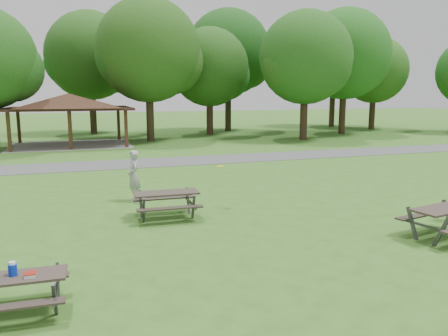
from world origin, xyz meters
TOP-DOWN VIEW (x-y plane):
  - ground at (0.00, 0.00)m, footprint 160.00×160.00m
  - asphalt_path at (0.00, 14.00)m, footprint 120.00×3.20m
  - pavilion at (-4.00, 24.00)m, footprint 8.60×7.01m
  - tree_row_e at (2.10, 25.03)m, footprint 8.40×8.00m
  - tree_row_f at (8.09, 28.53)m, footprint 7.35×7.00m
  - tree_row_g at (14.09, 22.03)m, footprint 7.77×7.40m
  - tree_row_h at (20.10, 25.53)m, footprint 8.61×8.20m
  - tree_row_i at (26.08, 29.03)m, footprint 7.14×6.80m
  - tree_deep_b at (-1.90, 33.03)m, footprint 8.40×8.00m
  - tree_deep_c at (11.10, 32.03)m, footprint 8.82×8.40m
  - tree_deep_d at (24.10, 33.53)m, footprint 8.40×8.00m
  - picnic_table_near at (-4.93, -1.85)m, footprint 1.70×1.39m
  - picnic_table_middle at (-1.14, 3.17)m, footprint 2.00×1.64m
  - picnic_table_far at (5.42, -1.06)m, footprint 2.25×1.94m
  - frisbee_in_flight at (0.85, 3.94)m, footprint 0.30×0.30m
  - frisbee_thrower at (-1.81, 5.60)m, footprint 0.50×0.70m

SIDE VIEW (x-z plane):
  - ground at x=0.00m, z-range 0.00..0.00m
  - asphalt_path at x=0.00m, z-range 0.00..0.02m
  - picnic_table_middle at x=-1.14m, z-range 0.20..1.04m
  - picnic_table_far at x=5.42m, z-range 0.20..1.06m
  - picnic_table_near at x=-4.93m, z-range 0.08..1.23m
  - frisbee_thrower at x=-1.81m, z-range 0.00..1.81m
  - frisbee_in_flight at x=0.85m, z-range 1.36..1.38m
  - pavilion at x=-4.00m, z-range 1.18..4.94m
  - tree_row_f at x=8.09m, z-range 1.06..10.62m
  - tree_row_i at x=26.08m, z-range 1.15..10.67m
  - tree_row_g at x=14.09m, z-range 1.20..11.46m
  - tree_row_e at x=2.10m, z-range 1.27..12.29m
  - tree_deep_b at x=-1.90m, z-range 1.32..12.45m
  - tree_row_h at x=20.10m, z-range 1.34..12.71m
  - tree_deep_d at x=24.10m, z-range 1.39..12.66m
  - tree_deep_c at x=11.10m, z-range 1.49..13.39m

